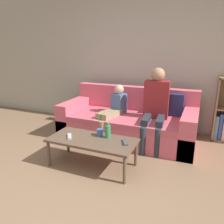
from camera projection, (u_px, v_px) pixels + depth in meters
The scene contains 10 objects.
ground_plane at pixel (72, 207), 2.12m from camera, with size 22.00×22.00×0.00m, color #84664C.
wall_back at pixel (144, 58), 3.98m from camera, with size 12.00×0.06×2.60m.
couch at pixel (128, 122), 3.69m from camera, with size 2.19×0.98×0.82m.
coffee_table at pixel (92, 142), 2.77m from camera, with size 1.12×0.51×0.37m.
person_adult at pixel (156, 102), 3.32m from camera, with size 0.39×0.69×1.20m.
person_child at pixel (113, 110), 3.56m from camera, with size 0.36×0.69×0.90m.
cup_near at pixel (100, 132), 2.87m from camera, with size 0.08×0.08×0.09m.
tv_remote_0 at pixel (125, 142), 2.65m from camera, with size 0.12×0.17×0.02m.
tv_remote_1 at pixel (70, 136), 2.82m from camera, with size 0.14×0.17×0.02m.
bottle at pixel (108, 131), 2.78m from camera, with size 0.07×0.07×0.21m.
Camera 1 is at (1.05, -1.48, 1.49)m, focal length 35.00 mm.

